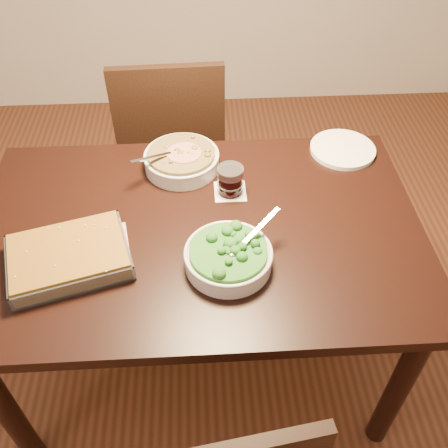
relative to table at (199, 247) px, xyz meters
name	(u,v)px	position (x,y,z in m)	size (l,w,h in m)	color
ground	(205,353)	(0.00, 0.00, -0.65)	(4.00, 4.00, 0.00)	#402212
table	(199,247)	(0.00, 0.00, 0.00)	(1.40, 0.90, 0.75)	black
magazine_a	(77,257)	(-0.36, -0.11, 0.10)	(0.30, 0.22, 0.01)	#B93557
coaster	(230,192)	(0.11, 0.16, 0.10)	(0.10, 0.10, 0.00)	white
stew_bowl	(182,159)	(-0.05, 0.30, 0.13)	(0.26, 0.26, 0.10)	silver
broccoli_bowl	(228,257)	(0.08, -0.16, 0.13)	(0.25, 0.25, 0.10)	silver
baking_dish	(69,257)	(-0.37, -0.13, 0.12)	(0.39, 0.33, 0.06)	silver
wine_tumbler	(230,180)	(0.11, 0.16, 0.15)	(0.09, 0.09, 0.10)	black
dinner_plate	(343,149)	(0.54, 0.36, 0.10)	(0.24, 0.24, 0.02)	white
chair_far	(172,141)	(-0.11, 0.76, -0.12)	(0.47, 0.47, 0.96)	black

